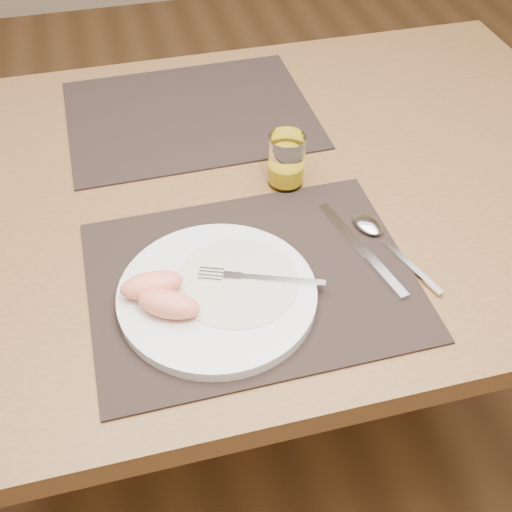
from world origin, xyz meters
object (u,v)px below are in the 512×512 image
(spoon, at_px, (374,230))
(juice_glass, at_px, (286,162))
(table, at_px, (229,222))
(fork, at_px, (250,277))
(plate, at_px, (217,295))
(knife, at_px, (368,256))
(placemat_far, at_px, (190,114))
(placemat_near, at_px, (251,279))

(spoon, xyz_separation_m, juice_glass, (-0.09, 0.15, 0.03))
(table, xyz_separation_m, spoon, (0.19, -0.17, 0.09))
(fork, bearing_deg, plate, -167.03)
(plate, height_order, knife, plate)
(table, relative_size, placemat_far, 3.11)
(fork, xyz_separation_m, knife, (0.18, 0.01, -0.02))
(juice_glass, bearing_deg, plate, -125.94)
(placemat_far, distance_m, spoon, 0.45)
(plate, xyz_separation_m, juice_glass, (0.16, 0.22, 0.03))
(table, height_order, spoon, spoon)
(fork, distance_m, juice_glass, 0.24)
(table, distance_m, spoon, 0.27)
(placemat_far, height_order, fork, fork)
(placemat_near, height_order, plate, plate)
(table, distance_m, placemat_far, 0.24)
(knife, xyz_separation_m, juice_glass, (-0.07, 0.20, 0.04))
(placemat_near, bearing_deg, fork, -110.42)
(placemat_far, height_order, knife, knife)
(placemat_near, height_order, fork, fork)
(placemat_far, relative_size, fork, 2.66)
(table, bearing_deg, juice_glass, -13.64)
(fork, xyz_separation_m, spoon, (0.21, 0.06, -0.01))
(knife, relative_size, juice_glass, 2.47)
(spoon, bearing_deg, juice_glass, 121.91)
(table, bearing_deg, placemat_near, -93.66)
(placemat_near, distance_m, knife, 0.17)
(knife, distance_m, spoon, 0.06)
(spoon, distance_m, juice_glass, 0.18)
(placemat_far, distance_m, knife, 0.48)
(placemat_near, height_order, juice_glass, juice_glass)
(fork, bearing_deg, placemat_near, 69.58)
(knife, relative_size, spoon, 1.15)
(knife, bearing_deg, plate, -174.02)
(placemat_near, xyz_separation_m, fork, (-0.01, -0.01, 0.02))
(placemat_far, distance_m, plate, 0.47)
(table, relative_size, placemat_near, 3.11)
(plate, bearing_deg, table, 74.54)
(table, relative_size, knife, 6.41)
(fork, height_order, juice_glass, juice_glass)
(table, height_order, placemat_near, placemat_near)
(spoon, bearing_deg, placemat_far, 118.03)
(fork, xyz_separation_m, juice_glass, (0.11, 0.21, 0.02))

